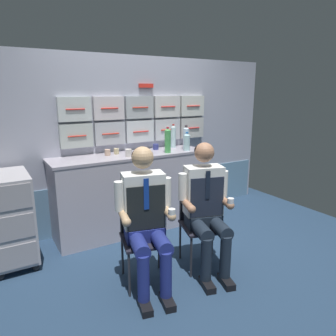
# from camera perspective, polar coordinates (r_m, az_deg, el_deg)

# --- Properties ---
(ground) EXTENTS (4.80, 4.80, 0.04)m
(ground) POSITION_cam_1_polar(r_m,az_deg,el_deg) (3.39, 4.62, -17.08)
(ground) COLOR navy
(galley_bulkhead) EXTENTS (4.20, 0.14, 2.15)m
(galley_bulkhead) POSITION_cam_1_polar(r_m,az_deg,el_deg) (4.16, -6.07, 4.68)
(galley_bulkhead) COLOR #A3A5B9
(galley_bulkhead) RESTS_ON ground
(galley_counter) EXTENTS (1.92, 0.53, 0.97)m
(galley_counter) POSITION_cam_1_polar(r_m,az_deg,el_deg) (3.97, -6.62, -4.39)
(galley_counter) COLOR #AFA8B5
(galley_counter) RESTS_ON ground
(service_trolley) EXTENTS (0.40, 0.65, 0.93)m
(service_trolley) POSITION_cam_1_polar(r_m,az_deg,el_deg) (3.54, -26.60, -7.88)
(service_trolley) COLOR black
(service_trolley) RESTS_ON ground
(folding_chair_left) EXTENTS (0.48, 0.48, 0.83)m
(folding_chair_left) POSITION_cam_1_polar(r_m,az_deg,el_deg) (2.96, -4.67, -10.44)
(folding_chair_left) COLOR #2D2D33
(folding_chair_left) RESTS_ON ground
(crew_member_left) EXTENTS (0.52, 0.67, 1.26)m
(crew_member_left) POSITION_cam_1_polar(r_m,az_deg,el_deg) (2.74, -4.01, -8.20)
(crew_member_left) COLOR black
(crew_member_left) RESTS_ON ground
(folding_chair_right) EXTENTS (0.50, 0.50, 0.83)m
(folding_chair_right) POSITION_cam_1_polar(r_m,az_deg,el_deg) (3.23, 5.78, -8.34)
(folding_chair_right) COLOR #2D2D33
(folding_chair_right) RESTS_ON ground
(crew_member_right) EXTENTS (0.52, 0.67, 1.25)m
(crew_member_right) POSITION_cam_1_polar(r_m,az_deg,el_deg) (3.02, 6.91, -6.28)
(crew_member_right) COLOR black
(crew_member_right) RESTS_ON ground
(water_bottle_clear) EXTENTS (0.07, 0.07, 0.31)m
(water_bottle_clear) POSITION_cam_1_polar(r_m,az_deg,el_deg) (4.26, 0.96, 5.74)
(water_bottle_clear) COLOR silver
(water_bottle_clear) RESTS_ON galley_counter
(sparkling_bottle_green) EXTENTS (0.08, 0.08, 0.31)m
(sparkling_bottle_green) POSITION_cam_1_polar(r_m,az_deg,el_deg) (4.14, 3.27, 5.46)
(sparkling_bottle_green) COLOR silver
(sparkling_bottle_green) RESTS_ON galley_counter
(water_bottle_short) EXTENTS (0.08, 0.08, 0.32)m
(water_bottle_short) POSITION_cam_1_polar(r_m,az_deg,el_deg) (3.89, -0.06, 5.01)
(water_bottle_short) COLOR #47A452
(water_bottle_short) RESTS_ON galley_counter
(water_bottle_tall) EXTENTS (0.08, 0.08, 0.24)m
(water_bottle_tall) POSITION_cam_1_polar(r_m,az_deg,el_deg) (4.04, 3.43, 4.73)
(water_bottle_tall) COLOR silver
(water_bottle_tall) RESTS_ON galley_counter
(paper_cup_blue) EXTENTS (0.07, 0.07, 0.09)m
(paper_cup_blue) POSITION_cam_1_polar(r_m,az_deg,el_deg) (3.68, -7.15, 2.76)
(paper_cup_blue) COLOR silver
(paper_cup_blue) RESTS_ON galley_counter
(paper_cup_tan) EXTENTS (0.07, 0.07, 0.07)m
(paper_cup_tan) POSITION_cam_1_polar(r_m,az_deg,el_deg) (3.80, -10.87, 2.82)
(paper_cup_tan) COLOR tan
(paper_cup_tan) RESTS_ON galley_counter
(espresso_cup_small) EXTENTS (0.06, 0.06, 0.07)m
(espresso_cup_small) POSITION_cam_1_polar(r_m,az_deg,el_deg) (3.86, -9.32, 3.04)
(espresso_cup_small) COLOR tan
(espresso_cup_small) RESTS_ON galley_counter
(coffee_cup_white) EXTENTS (0.07, 0.07, 0.07)m
(coffee_cup_white) POSITION_cam_1_polar(r_m,az_deg,el_deg) (4.11, -2.23, 3.88)
(coffee_cup_white) COLOR navy
(coffee_cup_white) RESTS_ON galley_counter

